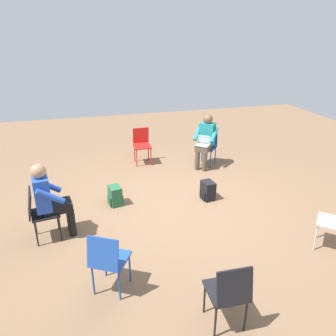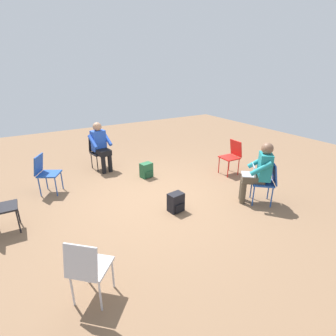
{
  "view_description": "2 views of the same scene",
  "coord_description": "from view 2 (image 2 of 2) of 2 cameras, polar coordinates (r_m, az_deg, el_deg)",
  "views": [
    {
      "loc": [
        -1.54,
        -5.02,
        3.0
      ],
      "look_at": [
        -0.22,
        -0.24,
        0.9
      ],
      "focal_mm": 35.0,
      "sensor_mm": 36.0,
      "label": 1
    },
    {
      "loc": [
        4.29,
        -2.23,
        2.56
      ],
      "look_at": [
        0.11,
        0.31,
        0.65
      ],
      "focal_mm": 28.0,
      "sensor_mm": 36.0,
      "label": 2
    }
  ],
  "objects": [
    {
      "name": "ground_plane",
      "position": [
        5.47,
        -3.4,
        -6.55
      ],
      "size": [
        14.61,
        14.61,
        0.0
      ],
      "primitive_type": "plane",
      "color": "brown"
    },
    {
      "name": "chair_west",
      "position": [
        7.12,
        -14.95,
        3.78
      ],
      "size": [
        0.49,
        0.46,
        0.85
      ],
      "rotation": [
        0.0,
        0.0,
        -1.42
      ],
      "color": "black",
      "rests_on": "ground"
    },
    {
      "name": "chair_southeast",
      "position": [
        3.21,
        -17.11,
        -19.88
      ],
      "size": [
        0.59,
        0.58,
        0.85
      ],
      "rotation": [
        0.0,
        0.0,
        0.81
      ],
      "color": "#B7B7BC",
      "rests_on": "ground"
    },
    {
      "name": "chair_north",
      "position": [
        6.7,
        13.72,
        2.82
      ],
      "size": [
        0.41,
        0.45,
        0.85
      ],
      "rotation": [
        0.0,
        0.0,
        -3.18
      ],
      "color": "red",
      "rests_on": "ground"
    },
    {
      "name": "chair_northeast",
      "position": [
        5.43,
        20.72,
        -2.45
      ],
      "size": [
        0.58,
        0.59,
        0.85
      ],
      "rotation": [
        0.0,
        0.0,
        2.43
      ],
      "color": "#1E4799",
      "rests_on": "ground"
    },
    {
      "name": "chair_southwest",
      "position": [
        6.07,
        -25.14,
        -0.64
      ],
      "size": [
        0.56,
        0.57,
        0.85
      ],
      "rotation": [
        0.0,
        0.0,
        -0.53
      ],
      "color": "#1E4799",
      "rests_on": "ground"
    },
    {
      "name": "person_with_laptop",
      "position": [
        5.32,
        19.21,
        -0.42
      ],
      "size": [
        0.63,
        0.64,
        1.24
      ],
      "rotation": [
        0.0,
        0.0,
        2.43
      ],
      "color": "#4C4233",
      "rests_on": "ground"
    },
    {
      "name": "person_in_blue",
      "position": [
        6.92,
        -14.5,
        5.04
      ],
      "size": [
        0.56,
        0.54,
        1.24
      ],
      "rotation": [
        0.0,
        0.0,
        -1.42
      ],
      "color": "black",
      "rests_on": "ground"
    },
    {
      "name": "backpack_near_laptop_user",
      "position": [
        6.43,
        -4.74,
        -0.65
      ],
      "size": [
        0.28,
        0.31,
        0.36
      ],
      "rotation": [
        0.0,
        0.0,
        1.75
      ],
      "color": "#235B38",
      "rests_on": "ground"
    },
    {
      "name": "backpack_by_empty_chair",
      "position": [
        4.95,
        1.71,
        -7.67
      ],
      "size": [
        0.27,
        0.3,
        0.36
      ],
      "rotation": [
        0.0,
        0.0,
        1.69
      ],
      "color": "black",
      "rests_on": "ground"
    }
  ]
}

